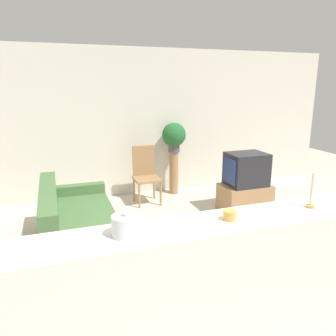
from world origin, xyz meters
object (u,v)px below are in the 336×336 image
object	(u,v)px
potted_plant	(174,136)
decorative_bowl	(125,226)
couch	(76,226)
television	(246,169)
wooden_chair	(145,172)

from	to	relation	value
potted_plant	decorative_bowl	size ratio (longest dim) A/B	3.01
couch	television	bearing A→B (deg)	7.44
television	potted_plant	distance (m)	1.54
couch	television	size ratio (longest dim) A/B	2.83
wooden_chair	potted_plant	bearing A→B (deg)	23.26
couch	decorative_bowl	bearing A→B (deg)	-84.18
television	potted_plant	size ratio (longest dim) A/B	1.14
wooden_chair	potted_plant	world-z (taller)	potted_plant
wooden_chair	television	bearing A→B (deg)	-35.48
wooden_chair	decorative_bowl	xyz separation A→B (m)	(-1.09, -3.42, 0.60)
television	wooden_chair	distance (m)	1.73
potted_plant	decorative_bowl	world-z (taller)	potted_plant
television	potted_plant	bearing A→B (deg)	120.97
couch	television	world-z (taller)	television
wooden_chair	decorative_bowl	world-z (taller)	decorative_bowl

